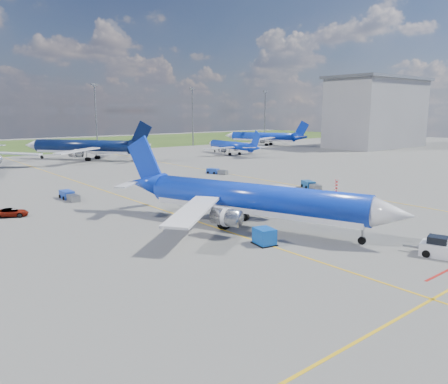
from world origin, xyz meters
TOP-DOWN VIEW (x-y plane):
  - ground at (0.00, 0.00)m, footprint 400.00×400.00m
  - taxiway_lines at (0.17, 27.70)m, footprint 60.25×160.00m
  - floodlight_masts at (10.00, 110.00)m, footprint 202.20×0.50m
  - terminal_building at (120.00, 60.00)m, footprint 42.00×22.00m
  - warning_post at (26.00, 8.00)m, footprint 0.50×0.50m
  - bg_jet_n at (16.03, 86.89)m, footprint 49.88×51.84m
  - bg_jet_ne at (58.35, 72.38)m, footprint 26.31×32.62m
  - bg_jet_ene at (93.14, 93.73)m, footprint 40.71×45.34m
  - main_airliner at (3.46, 3.25)m, footprint 40.53×46.15m
  - pushback_tug at (10.22, -15.98)m, footprint 3.21×5.80m
  - uld_container at (-0.16, -2.48)m, footprint 2.11×2.45m
  - service_car_b at (-17.46, 27.12)m, footprint 4.56×3.54m
  - service_car_c at (9.45, 35.06)m, footprint 3.09×4.80m
  - baggage_tug_w at (29.51, 16.05)m, footprint 3.59×5.61m
  - baggage_tug_c at (-7.47, 33.71)m, footprint 1.64×5.60m
  - baggage_tug_e at (27.93, 41.35)m, footprint 2.86×5.13m

SIDE VIEW (x-z plane):
  - ground at x=0.00m, z-range 0.00..0.00m
  - bg_jet_n at x=16.03m, z-range -5.40..5.40m
  - bg_jet_ne at x=58.35m, z-range -3.95..3.95m
  - bg_jet_ene at x=93.14m, z-range -4.87..4.87m
  - main_airliner at x=3.46m, z-range -5.05..5.05m
  - taxiway_lines at x=0.17m, z-range 0.00..0.02m
  - baggage_tug_e at x=27.93m, z-range -0.04..1.08m
  - service_car_b at x=-17.46m, z-range 0.00..1.15m
  - baggage_tug_w at x=29.51m, z-range -0.04..1.19m
  - baggage_tug_c at x=-7.47m, z-range -0.04..1.21m
  - service_car_c at x=9.45m, z-range 0.00..1.29m
  - pushback_tug at x=10.22m, z-range -0.19..1.75m
  - uld_container at x=-0.16m, z-range 0.00..1.72m
  - warning_post at x=26.00m, z-range 0.00..3.00m
  - floodlight_masts at x=10.00m, z-range 1.21..23.91m
  - terminal_building at x=120.00m, z-range 0.07..26.07m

